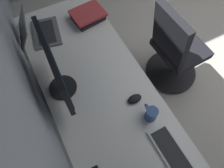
{
  "coord_description": "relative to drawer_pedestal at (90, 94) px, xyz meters",
  "views": [
    {
      "loc": [
        -0.69,
        2.23,
        2.1
      ],
      "look_at": [
        -0.14,
        1.94,
        0.95
      ],
      "focal_mm": 34.27,
      "sensor_mm": 36.0,
      "label": 1
    }
  ],
  "objects": [
    {
      "name": "monitor_primary",
      "position": [
        -0.05,
        0.19,
        0.64
      ],
      "size": [
        0.55,
        0.2,
        0.45
      ],
      "color": "black",
      "rests_on": "desk"
    },
    {
      "name": "laptop_leftmost",
      "position": [
        0.51,
        0.2,
        0.43
      ],
      "size": [
        0.37,
        0.37,
        0.2
      ],
      "color": "#595B60",
      "rests_on": "desk"
    },
    {
      "name": "mouse_main",
      "position": [
        -0.37,
        -0.21,
        0.4
      ],
      "size": [
        0.06,
        0.1,
        0.03
      ],
      "primitive_type": "ellipsoid",
      "color": "black",
      "rests_on": "desk"
    },
    {
      "name": "wall_back",
      "position": [
        -0.15,
        0.41,
        0.95
      ],
      "size": [
        4.84,
        0.1,
        2.6
      ],
      "primitive_type": "cube",
      "color": "#8C939E",
      "rests_on": "ground"
    },
    {
      "name": "coffee_mug",
      "position": [
        -0.53,
        -0.24,
        0.44
      ],
      "size": [
        0.12,
        0.08,
        0.11
      ],
      "color": "#335193",
      "rests_on": "desk"
    },
    {
      "name": "keyboard_main",
      "position": [
        -0.82,
        -0.23,
        0.39
      ],
      "size": [
        0.42,
        0.14,
        0.02
      ],
      "color": "silver",
      "rests_on": "desk"
    },
    {
      "name": "drawer_pedestal",
      "position": [
        0.0,
        0.0,
        0.0
      ],
      "size": [
        0.4,
        0.51,
        0.69
      ],
      "color": "white",
      "rests_on": "ground"
    },
    {
      "name": "office_chair",
      "position": [
        -0.02,
        -0.89,
        0.11
      ],
      "size": [
        0.56,
        0.56,
        0.97
      ],
      "color": "black",
      "rests_on": "ground"
    },
    {
      "name": "desk",
      "position": [
        -0.29,
        -0.03,
        0.32
      ],
      "size": [
        2.17,
        0.73,
        0.73
      ],
      "color": "white",
      "rests_on": "ground"
    },
    {
      "name": "book_stack_near",
      "position": [
        0.49,
        -0.25,
        0.42
      ],
      "size": [
        0.24,
        0.29,
        0.08
      ],
      "color": "black",
      "rests_on": "desk"
    }
  ]
}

